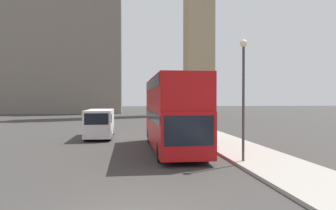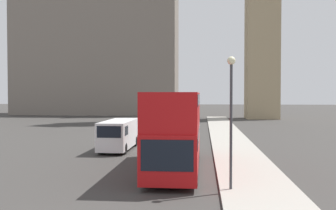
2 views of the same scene
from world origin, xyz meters
name	(u,v)px [view 2 (image 2 of 2)]	position (x,y,z in m)	size (l,w,h in m)	color
building_block_distant	(97,54)	(-18.45, 69.31, 12.95)	(34.35, 11.57, 31.52)	slate
red_double_decker_bus	(176,127)	(2.75, 11.25, 2.42)	(2.61, 10.58, 4.37)	#B71114
white_van	(119,134)	(-2.18, 18.38, 1.22)	(2.04, 6.17, 2.26)	white
street_lamp	(231,102)	(5.48, 6.59, 3.93)	(0.36, 0.36, 5.76)	#38383D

